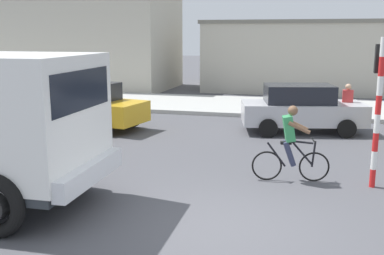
# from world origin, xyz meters

# --- Properties ---
(ground_plane) EXTENTS (120.00, 120.00, 0.00)m
(ground_plane) POSITION_xyz_m (0.00, 0.00, 0.00)
(ground_plane) COLOR #4C4C51
(sidewalk_far) EXTENTS (80.00, 5.00, 0.16)m
(sidewalk_far) POSITION_xyz_m (0.00, 13.08, 0.08)
(sidewalk_far) COLOR #ADADA8
(sidewalk_far) RESTS_ON ground
(cyclist) EXTENTS (1.71, 0.55, 1.72)m
(cyclist) POSITION_xyz_m (1.13, 2.92, 0.86)
(cyclist) COLOR black
(cyclist) RESTS_ON ground
(traffic_light_pole) EXTENTS (0.24, 0.43, 3.20)m
(traffic_light_pole) POSITION_xyz_m (2.89, 3.02, 2.07)
(traffic_light_pole) COLOR red
(traffic_light_pole) RESTS_ON ground
(car_red_near) EXTENTS (4.27, 2.52, 1.60)m
(car_red_near) POSITION_xyz_m (1.21, 8.37, 0.82)
(car_red_near) COLOR #B7B7BC
(car_red_near) RESTS_ON ground
(car_white_mid) EXTENTS (4.24, 2.39, 1.60)m
(car_white_mid) POSITION_xyz_m (-6.01, 7.09, 0.82)
(car_white_mid) COLOR gold
(car_white_mid) RESTS_ON ground
(pedestrian_near_kerb) EXTENTS (0.34, 0.22, 1.62)m
(pedestrian_near_kerb) POSITION_xyz_m (2.70, 8.88, 0.85)
(pedestrian_near_kerb) COLOR #2D334C
(pedestrian_near_kerb) RESTS_ON ground
(building_corner_left) EXTENTS (9.94, 6.15, 5.76)m
(building_corner_left) POSITION_xyz_m (-11.58, 18.61, 2.89)
(building_corner_left) COLOR #B2AD9E
(building_corner_left) RESTS_ON ground
(building_mid_block) EXTENTS (11.64, 7.24, 3.99)m
(building_mid_block) POSITION_xyz_m (1.14, 21.12, 2.00)
(building_mid_block) COLOR #B2AD9E
(building_mid_block) RESTS_ON ground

